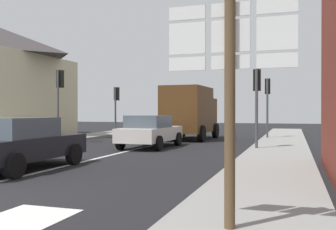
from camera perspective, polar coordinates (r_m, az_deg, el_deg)
ground_plane at (r=16.98m, az=-4.76°, el=-5.04°), size 80.00×80.00×0.00m
sidewalk_right at (r=13.69m, az=15.50°, el=-6.10°), size 2.37×44.00×0.14m
lane_centre_stripe at (r=13.40m, az=-11.42°, el=-6.51°), size 0.16×12.00×0.01m
lane_turn_arrow at (r=6.25m, az=-22.44°, el=-14.71°), size 1.20×2.20×0.01m
sedan_near at (r=11.73m, az=-20.92°, el=-3.83°), size 1.97×4.20×1.47m
sedan_far at (r=17.74m, az=-2.62°, el=-2.34°), size 2.03×4.23×1.47m
delivery_truck at (r=22.79m, az=3.23°, el=0.53°), size 2.60×5.06×3.05m
route_sign_post at (r=5.08m, az=9.09°, el=4.59°), size 1.66×0.14×3.20m
traffic_light_near_right at (r=16.61m, az=12.90°, el=3.53°), size 0.30×0.49×3.40m
traffic_light_far_right at (r=23.42m, az=14.38°, el=2.94°), size 0.30×0.49×3.56m
traffic_light_near_left at (r=20.98m, az=-15.63°, el=3.67°), size 0.30×0.49×3.79m
traffic_light_far_left at (r=26.89m, az=-7.58°, el=2.22°), size 0.30×0.49×3.31m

